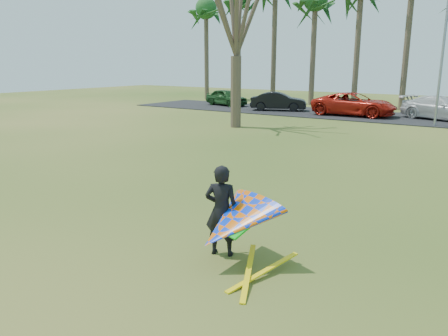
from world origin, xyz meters
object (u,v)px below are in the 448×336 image
Objects in this scene: car_1 at (278,101)px; car_0 at (226,97)px; streetlight at (446,51)px; kite_flyer at (232,221)px; car_3 at (442,108)px; bare_tree_left at (236,7)px; car_2 at (354,104)px.

car_0 is at bearing 56.36° from car_1.
streetlight is 3.35× the size of kite_flyer.
car_0 is 6.01m from car_1.
car_3 is 2.25× the size of kite_flyer.
kite_flyer is (12.02, -25.17, 0.07)m from car_1.
bare_tree_left is at bearing -129.14° from car_0.
car_0 is 0.72× the size of car_2.
car_3 is (5.67, 0.94, -0.05)m from car_2.
kite_flyer reaches higher than car_1.
car_2 is at bearing 157.89° from streetlight.
kite_flyer reaches higher than car_3.
bare_tree_left is 15.53m from car_3.
bare_tree_left is at bearing 155.76° from car_2.
car_2 is (-6.00, 2.44, -3.58)m from streetlight.
car_2 is 1.10× the size of car_3.
streetlight is 1.49× the size of car_3.
car_3 is at bearing -76.65° from car_0.
car_2 reaches higher than car_0.
streetlight is 7.40m from car_2.
kite_flyer reaches higher than car_0.
car_1 reaches higher than car_0.
kite_flyer is (-0.16, -22.67, -3.61)m from streetlight.
car_3 is (11.84, 0.87, 0.05)m from car_1.
car_0 is 31.87m from kite_flyer.
bare_tree_left is 19.55m from kite_flyer.
car_0 is 0.96× the size of car_1.
bare_tree_left is at bearing -145.43° from streetlight.
car_3 is 26.04m from kite_flyer.
car_0 is at bearing 168.42° from streetlight.
car_1 is at bearing -87.09° from car_0.
car_1 is (5.89, -1.20, 0.01)m from car_0.
kite_flyer is (17.91, -26.37, 0.07)m from car_0.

